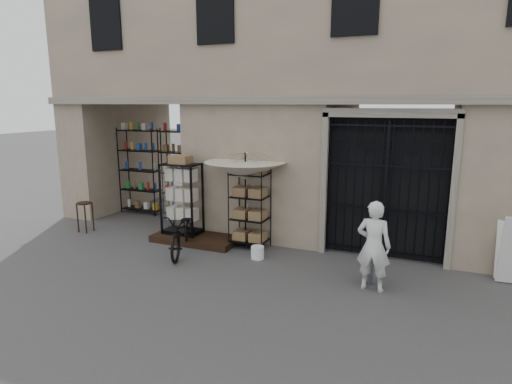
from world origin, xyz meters
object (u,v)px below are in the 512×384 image
at_px(white_bucket, 258,252).
at_px(bicycle, 183,253).
at_px(wooden_stool, 85,216).
at_px(steel_bollard, 369,261).
at_px(wire_rack, 250,210).
at_px(shopkeeper, 371,289).
at_px(display_cabinet, 182,202).
at_px(market_umbrella, 245,166).

height_order(white_bucket, bicycle, bicycle).
bearing_deg(white_bucket, wooden_stool, 178.84).
height_order(bicycle, steel_bollard, bicycle).
bearing_deg(wire_rack, bicycle, -120.73).
bearing_deg(bicycle, shopkeeper, -23.43).
xyz_separation_m(wire_rack, wooden_stool, (-4.31, -0.50, -0.47)).
height_order(wire_rack, bicycle, wire_rack).
bearing_deg(bicycle, display_cabinet, 103.85).
distance_m(bicycle, wooden_stool, 3.18).
relative_size(steel_bollard, shopkeeper, 0.54).
bearing_deg(display_cabinet, wire_rack, 26.22).
bearing_deg(steel_bollard, wire_rack, 160.24).
bearing_deg(bicycle, white_bucket, -7.97).
bearing_deg(white_bucket, steel_bollard, -9.72).
relative_size(wire_rack, shopkeeper, 1.12).
height_order(market_umbrella, bicycle, market_umbrella).
bearing_deg(market_umbrella, steel_bollard, -19.82).
height_order(white_bucket, shopkeeper, white_bucket).
height_order(wire_rack, market_umbrella, market_umbrella).
relative_size(wooden_stool, shopkeeper, 0.48).
bearing_deg(shopkeeper, wooden_stool, -1.73).
relative_size(display_cabinet, shopkeeper, 1.14).
xyz_separation_m(market_umbrella, steel_bollard, (2.89, -1.04, -1.41)).
bearing_deg(market_umbrella, white_bucket, -48.88).
xyz_separation_m(bicycle, wooden_stool, (-3.13, 0.41, 0.40)).
bearing_deg(wooden_stool, wire_rack, 6.58).
height_order(wire_rack, white_bucket, wire_rack).
distance_m(display_cabinet, market_umbrella, 1.85).
bearing_deg(steel_bollard, market_umbrella, 160.18).
relative_size(display_cabinet, bicycle, 1.02).
height_order(display_cabinet, white_bucket, display_cabinet).
distance_m(display_cabinet, shopkeeper, 4.78).
relative_size(market_umbrella, wooden_stool, 3.38).
bearing_deg(market_umbrella, wooden_stool, -172.55).
bearing_deg(market_umbrella, shopkeeper, -23.14).
bearing_deg(market_umbrella, wire_rack, -21.26).
xyz_separation_m(white_bucket, bicycle, (-1.61, -0.31, -0.13)).
height_order(display_cabinet, steel_bollard, display_cabinet).
distance_m(bicycle, steel_bollard, 3.97).
relative_size(display_cabinet, steel_bollard, 2.11).
relative_size(market_umbrella, white_bucket, 9.29).
bearing_deg(display_cabinet, white_bucket, 10.08).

